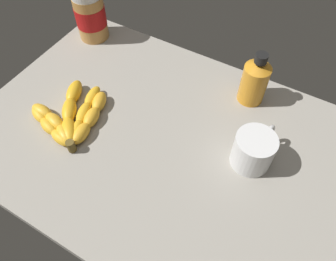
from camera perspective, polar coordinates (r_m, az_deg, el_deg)
The scene contains 5 objects.
ground_plane at distance 77.22cm, azimuth 0.72°, elevation -2.83°, with size 96.97×62.73×3.29cm, color gray.
banana_bunch at distance 81.91cm, azimuth -16.86°, elevation 2.32°, with size 18.03×19.74×3.51cm.
peanut_butter_jar at distance 102.00cm, azimuth -13.61°, elevation 19.32°, with size 8.89×8.89×14.96cm.
honey_bottle at distance 82.74cm, azimuth 15.13°, elevation 8.58°, with size 6.64×6.64×14.55cm.
coffee_mug at distance 72.02cm, azimuth 14.95°, elevation -3.39°, with size 8.95×12.42×8.48cm.
Camera 1 is at (20.51, -37.40, 62.72)cm, focal length 34.33 mm.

